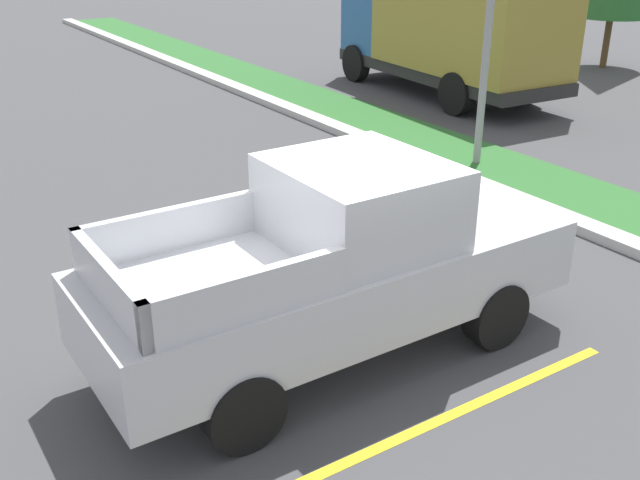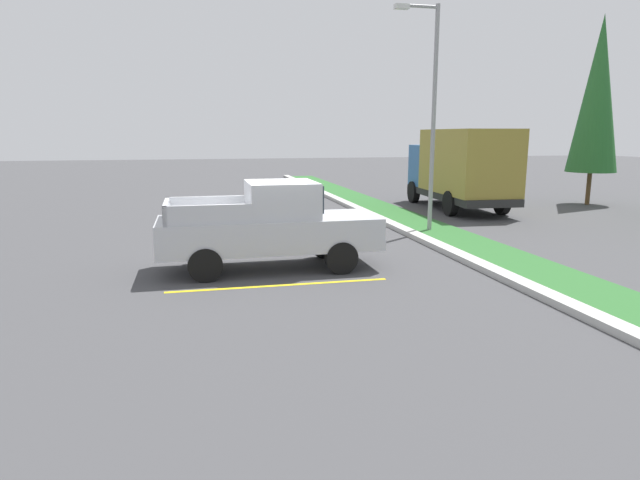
% 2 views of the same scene
% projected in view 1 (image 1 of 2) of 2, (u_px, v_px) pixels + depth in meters
% --- Properties ---
extents(ground_plane, '(120.00, 120.00, 0.00)m').
position_uv_depth(ground_plane, '(330.00, 348.00, 8.13)').
color(ground_plane, '#424244').
extents(parking_line_near, '(0.12, 4.80, 0.01)m').
position_uv_depth(parking_line_near, '(265.00, 294.00, 9.26)').
color(parking_line_near, yellow).
rests_on(parking_line_near, ground).
extents(parking_line_far, '(0.12, 4.80, 0.01)m').
position_uv_depth(parking_line_far, '(427.00, 426.00, 6.89)').
color(parking_line_far, yellow).
rests_on(parking_line_far, ground).
extents(curb_strip, '(56.00, 0.40, 0.15)m').
position_uv_depth(curb_strip, '(619.00, 241.00, 10.59)').
color(curb_strip, '#B2B2AD').
rests_on(curb_strip, ground).
extents(pickup_truck_main, '(2.00, 5.24, 2.10)m').
position_uv_depth(pickup_truck_main, '(339.00, 264.00, 7.68)').
color(pickup_truck_main, black).
rests_on(pickup_truck_main, ground).
extents(cargo_truck_distant, '(6.92, 2.82, 3.40)m').
position_uv_depth(cargo_truck_distant, '(452.00, 23.00, 18.52)').
color(cargo_truck_distant, black).
rests_on(cargo_truck_distant, ground).
extents(traffic_cone, '(0.36, 0.36, 0.60)m').
position_uv_depth(traffic_cone, '(285.00, 224.00, 10.60)').
color(traffic_cone, orange).
rests_on(traffic_cone, ground).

